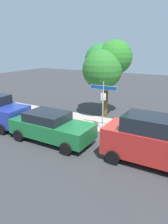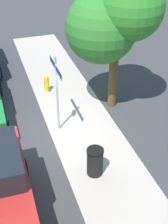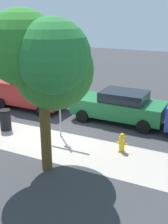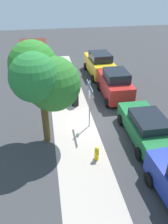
{
  "view_description": "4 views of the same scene",
  "coord_description": "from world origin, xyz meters",
  "px_view_note": "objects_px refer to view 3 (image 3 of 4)",
  "views": [
    {
      "loc": [
        4.73,
        -10.79,
        4.91
      ],
      "look_at": [
        -1.21,
        -0.2,
        1.15
      ],
      "focal_mm": 33.67,
      "sensor_mm": 36.0,
      "label": 1
    },
    {
      "loc": [
        9.69,
        -1.84,
        7.67
      ],
      "look_at": [
        0.25,
        1.26,
        0.9
      ],
      "focal_mm": 52.57,
      "sensor_mm": 36.0,
      "label": 2
    },
    {
      "loc": [
        -6.28,
        10.43,
        5.32
      ],
      "look_at": [
        -1.22,
        0.03,
        1.18
      ],
      "focal_mm": 45.55,
      "sensor_mm": 36.0,
      "label": 3
    },
    {
      "loc": [
        -11.26,
        2.66,
        7.91
      ],
      "look_at": [
        -0.85,
        0.83,
        1.42
      ],
      "focal_mm": 35.62,
      "sensor_mm": 36.0,
      "label": 4
    }
  ],
  "objects_px": {
    "fire_hydrant": "(122,142)",
    "street_sign": "(59,91)",
    "car_green": "(119,106)",
    "trash_bin": "(5,120)",
    "shade_tree": "(45,61)",
    "car_red": "(31,90)"
  },
  "relations": [
    {
      "from": "fire_hydrant",
      "to": "street_sign",
      "type": "bearing_deg",
      "value": -3.87
    },
    {
      "from": "street_sign",
      "to": "car_green",
      "type": "distance_m",
      "value": 3.59
    },
    {
      "from": "car_green",
      "to": "trash_bin",
      "type": "xyz_separation_m",
      "value": [
        4.44,
        3.35,
        -0.34
      ]
    },
    {
      "from": "street_sign",
      "to": "shade_tree",
      "type": "height_order",
      "value": "shade_tree"
    },
    {
      "from": "car_green",
      "to": "trash_bin",
      "type": "bearing_deg",
      "value": 37.68
    },
    {
      "from": "street_sign",
      "to": "trash_bin",
      "type": "xyz_separation_m",
      "value": [
        2.7,
        0.5,
        -1.62
      ]
    },
    {
      "from": "fire_hydrant",
      "to": "trash_bin",
      "type": "distance_m",
      "value": 5.64
    },
    {
      "from": "car_green",
      "to": "car_red",
      "type": "distance_m",
      "value": 5.22
    },
    {
      "from": "car_red",
      "to": "trash_bin",
      "type": "relative_size",
      "value": 4.25
    },
    {
      "from": "street_sign",
      "to": "shade_tree",
      "type": "distance_m",
      "value": 3.19
    },
    {
      "from": "street_sign",
      "to": "car_red",
      "type": "distance_m",
      "value": 4.45
    },
    {
      "from": "street_sign",
      "to": "shade_tree",
      "type": "bearing_deg",
      "value": 111.63
    },
    {
      "from": "shade_tree",
      "to": "car_red",
      "type": "xyz_separation_m",
      "value": [
        4.45,
        -5.1,
        -2.75
      ]
    },
    {
      "from": "car_red",
      "to": "street_sign",
      "type": "bearing_deg",
      "value": 143.79
    },
    {
      "from": "shade_tree",
      "to": "fire_hydrant",
      "type": "relative_size",
      "value": 6.97
    },
    {
      "from": "car_green",
      "to": "trash_bin",
      "type": "relative_size",
      "value": 4.69
    },
    {
      "from": "street_sign",
      "to": "car_red",
      "type": "height_order",
      "value": "street_sign"
    },
    {
      "from": "trash_bin",
      "to": "car_red",
      "type": "bearing_deg",
      "value": -76.21
    },
    {
      "from": "car_red",
      "to": "fire_hydrant",
      "type": "relative_size",
      "value": 5.34
    },
    {
      "from": "shade_tree",
      "to": "fire_hydrant",
      "type": "height_order",
      "value": "shade_tree"
    },
    {
      "from": "street_sign",
      "to": "fire_hydrant",
      "type": "distance_m",
      "value": 3.41
    },
    {
      "from": "car_red",
      "to": "trash_bin",
      "type": "distance_m",
      "value": 3.24
    }
  ]
}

